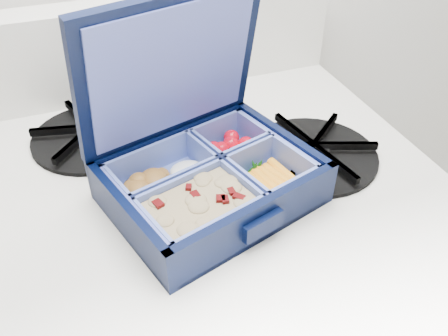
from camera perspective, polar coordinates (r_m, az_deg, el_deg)
name	(u,v)px	position (r m, az deg, el deg)	size (l,w,h in m)	color
bento_box	(211,182)	(0.57, -1.57, -1.65)	(0.24, 0.19, 0.06)	black
burner_grate	(313,149)	(0.66, 10.69, 2.29)	(0.18, 0.18, 0.03)	black
burner_grate_rear	(93,133)	(0.72, -15.49, 4.12)	(0.18, 0.18, 0.02)	black
fork	(245,123)	(0.73, 2.57, 5.45)	(0.02, 0.17, 0.01)	silver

